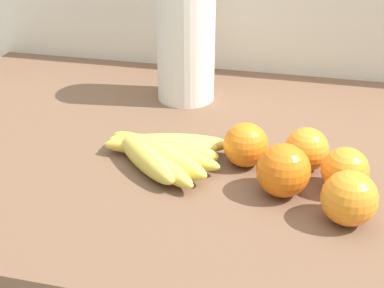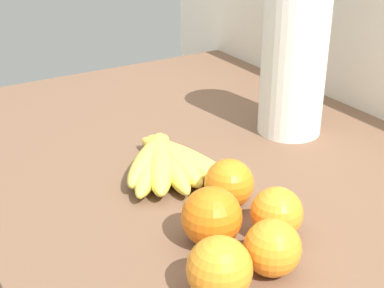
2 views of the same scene
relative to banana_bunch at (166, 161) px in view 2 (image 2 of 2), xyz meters
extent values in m
ellipsoid|color=#D8C54C|center=(-0.01, -0.02, 0.00)|extent=(0.15, 0.16, 0.04)
ellipsoid|color=#DFC84C|center=(0.00, -0.02, 0.00)|extent=(0.19, 0.16, 0.04)
ellipsoid|color=#DFD24C|center=(0.00, -0.01, 0.00)|extent=(0.20, 0.13, 0.04)
ellipsoid|color=#E5CF4C|center=(0.01, 0.00, 0.00)|extent=(0.21, 0.08, 0.04)
ellipsoid|color=#E9CF4C|center=(0.00, 0.01, 0.00)|extent=(0.19, 0.05, 0.04)
ellipsoid|color=#E7C24C|center=(0.00, 0.02, 0.00)|extent=(0.18, 0.06, 0.04)
ellipsoid|color=#E8C54C|center=(0.01, 0.03, 0.00)|extent=(0.21, 0.09, 0.04)
sphere|color=orange|center=(0.23, 0.04, 0.01)|extent=(0.07, 0.07, 0.07)
sphere|color=orange|center=(0.29, -0.09, 0.02)|extent=(0.07, 0.07, 0.07)
sphere|color=orange|center=(0.20, -0.05, 0.02)|extent=(0.08, 0.08, 0.08)
sphere|color=orange|center=(0.14, 0.03, 0.02)|extent=(0.07, 0.07, 0.07)
sphere|color=orange|center=(0.29, -0.02, 0.01)|extent=(0.07, 0.07, 0.07)
cylinder|color=white|center=(-0.02, 0.27, 0.11)|extent=(0.11, 0.11, 0.25)
cylinder|color=gray|center=(-0.02, 0.27, 0.12)|extent=(0.02, 0.02, 0.28)
camera|label=1|loc=(0.22, -0.69, 0.39)|focal=48.30mm
camera|label=2|loc=(0.70, -0.38, 0.40)|focal=52.65mm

